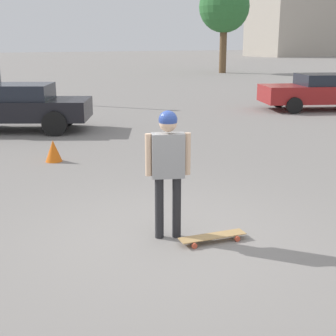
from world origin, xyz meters
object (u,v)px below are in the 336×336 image
car_parked_near (15,106)px  traffic_cone (53,151)px  person (168,159)px  car_parked_far (324,91)px  skateboard (213,237)px

car_parked_near → traffic_cone: (4.24, -0.02, -0.50)m
person → car_parked_far: (-7.97, 11.23, -0.39)m
car_parked_near → car_parked_far: car_parked_near is taller
person → traffic_cone: 4.98m
skateboard → car_parked_far: bearing=-134.4°
person → car_parked_near: size_ratio=0.37×
person → skateboard: person is taller
traffic_cone → car_parked_near: bearing=179.7°
person → car_parked_far: bearing=57.4°
skateboard → car_parked_far: car_parked_far is taller
person → car_parked_far: person is taller
car_parked_far → traffic_cone: bearing=37.4°
person → traffic_cone: size_ratio=3.61×
person → traffic_cone: person is taller
car_parked_far → traffic_cone: (3.08, -11.48, -0.48)m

